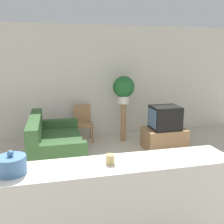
% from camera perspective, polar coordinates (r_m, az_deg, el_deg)
% --- Properties ---
extents(ground_plane, '(14.00, 14.00, 0.00)m').
position_cam_1_polar(ground_plane, '(3.34, -4.13, -23.36)').
color(ground_plane, beige).
extents(wall_back, '(9.00, 0.06, 2.70)m').
position_cam_1_polar(wall_back, '(6.15, -9.55, 6.70)').
color(wall_back, beige).
rests_on(wall_back, ground_plane).
extents(couch, '(0.94, 1.69, 0.89)m').
position_cam_1_polar(couch, '(4.83, -13.06, -7.74)').
color(couch, '#33562D').
rests_on(couch, ground_plane).
extents(tv_stand, '(0.88, 0.59, 0.45)m').
position_cam_1_polar(tv_stand, '(5.53, 11.82, -5.97)').
color(tv_stand, '#9E754C').
rests_on(tv_stand, ground_plane).
extents(television, '(0.59, 0.51, 0.49)m').
position_cam_1_polar(television, '(5.40, 11.98, -1.24)').
color(television, black).
rests_on(television, tv_stand).
extents(wooden_chair, '(0.44, 0.44, 0.84)m').
position_cam_1_polar(wooden_chair, '(5.93, -6.65, -2.13)').
color(wooden_chair, '#9E754C').
rests_on(wooden_chair, ground_plane).
extents(plant_stand, '(0.13, 0.13, 0.90)m').
position_cam_1_polar(plant_stand, '(5.87, 2.60, -2.35)').
color(plant_stand, '#9E754C').
rests_on(plant_stand, ground_plane).
extents(potted_plant, '(0.50, 0.50, 0.63)m').
position_cam_1_polar(potted_plant, '(5.71, 2.68, 5.50)').
color(potted_plant, white).
rests_on(potted_plant, plant_stand).
extents(foreground_counter, '(2.40, 0.44, 1.03)m').
position_cam_1_polar(foreground_counter, '(2.50, -1.64, -22.61)').
color(foreground_counter, silver).
rests_on(foreground_counter, ground_plane).
extents(decorative_bowl, '(0.24, 0.24, 0.20)m').
position_cam_1_polar(decorative_bowl, '(2.21, -22.02, -11.13)').
color(decorative_bowl, '#4C7AAD').
rests_on(decorative_bowl, foreground_counter).
extents(candle_jar, '(0.08, 0.08, 0.09)m').
position_cam_1_polar(candle_jar, '(2.24, -0.43, -10.72)').
color(candle_jar, tan).
rests_on(candle_jar, foreground_counter).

